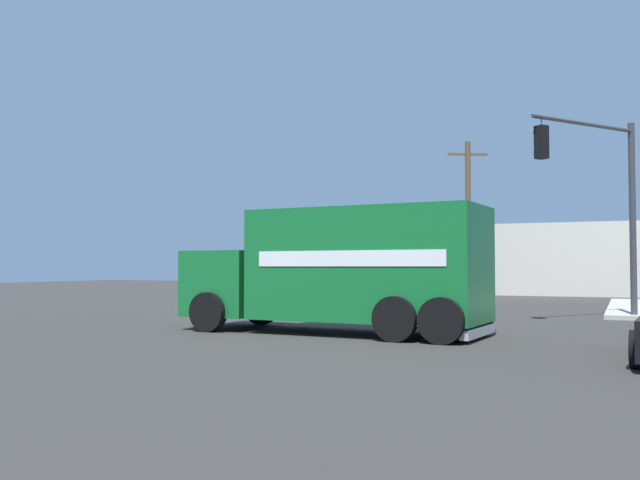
# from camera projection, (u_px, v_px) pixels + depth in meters

# --- Properties ---
(ground_plane) EXTENTS (100.00, 100.00, 0.00)m
(ground_plane) POSITION_uv_depth(u_px,v_px,m) (320.00, 330.00, 18.00)
(ground_plane) COLOR #33302D
(delivery_truck) EXTENTS (7.76, 3.23, 3.03)m
(delivery_truck) POSITION_uv_depth(u_px,v_px,m) (343.00, 270.00, 17.12)
(delivery_truck) COLOR #146B2D
(delivery_truck) RESTS_ON ground
(traffic_light_primary) EXTENTS (2.72, 3.72, 6.03)m
(traffic_light_primary) POSITION_uv_depth(u_px,v_px,m) (602.00, 185.00, 21.14)
(traffic_light_primary) COLOR #38383D
(traffic_light_primary) RESTS_ON sidewalk_corner_far
(utility_pole) EXTENTS (2.01, 1.11, 8.50)m
(utility_pole) POSITION_uv_depth(u_px,v_px,m) (468.00, 216.00, 38.00)
(utility_pole) COLOR brown
(utility_pole) RESTS_ON ground
(building_backdrop) EXTENTS (22.86, 6.00, 4.06)m
(building_backdrop) POSITION_uv_depth(u_px,v_px,m) (456.00, 260.00, 43.35)
(building_backdrop) COLOR beige
(building_backdrop) RESTS_ON ground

